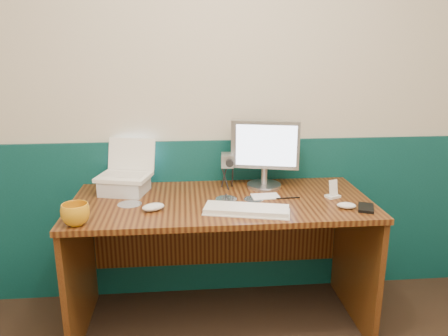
{
  "coord_description": "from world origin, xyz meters",
  "views": [
    {
      "loc": [
        -0.27,
        -0.83,
        1.55
      ],
      "look_at": [
        -0.08,
        1.23,
        0.97
      ],
      "focal_mm": 35.0,
      "sensor_mm": 36.0,
      "label": 1
    }
  ],
  "objects": [
    {
      "name": "wainscot",
      "position": [
        0.0,
        1.74,
        0.5
      ],
      "size": [
        3.48,
        0.02,
        1.0
      ],
      "primitive_type": "cube",
      "color": "#083737",
      "rests_on": "ground"
    },
    {
      "name": "desk",
      "position": [
        -0.08,
        1.38,
        0.38
      ],
      "size": [
        1.6,
        0.7,
        0.75
      ],
      "primitive_type": "cube",
      "color": "#37170A",
      "rests_on": "ground"
    },
    {
      "name": "cd_loose_b",
      "position": [
        0.1,
        1.37,
        0.75
      ],
      "size": [
        0.11,
        0.11,
        0.0
      ],
      "primitive_type": "cylinder",
      "color": "silver",
      "rests_on": "desk"
    },
    {
      "name": "mouse_right",
      "position": [
        0.55,
        1.19,
        0.77
      ],
      "size": [
        0.11,
        0.08,
        0.03
      ],
      "primitive_type": "ellipsoid",
      "rotation": [
        0.0,
        0.0,
        -0.26
      ],
      "color": "white",
      "rests_on": "desk"
    },
    {
      "name": "pen",
      "position": [
        0.28,
        1.37,
        0.75
      ],
      "size": [
        0.13,
        0.01,
        0.01
      ],
      "primitive_type": "cylinder",
      "rotation": [
        0.0,
        1.57,
        0.04
      ],
      "color": "black",
      "rests_on": "desk"
    },
    {
      "name": "laptop",
      "position": [
        -0.61,
        1.55,
        0.95
      ],
      "size": [
        0.32,
        0.28,
        0.23
      ],
      "primitive_type": null,
      "rotation": [
        0.0,
        0.0,
        -0.26
      ],
      "color": "white",
      "rests_on": "laptop_riser"
    },
    {
      "name": "mouse_left",
      "position": [
        -0.43,
        1.25,
        0.77
      ],
      "size": [
        0.13,
        0.11,
        0.04
      ],
      "primitive_type": "ellipsoid",
      "rotation": [
        0.0,
        0.0,
        0.39
      ],
      "color": "silver",
      "rests_on": "desk"
    },
    {
      "name": "cd_spindle",
      "position": [
        -0.06,
        1.33,
        0.76
      ],
      "size": [
        0.11,
        0.11,
        0.02
      ],
      "primitive_type": "cylinder",
      "color": "#B0B8C0",
      "rests_on": "desk"
    },
    {
      "name": "papers",
      "position": [
        0.17,
        1.41,
        0.75
      ],
      "size": [
        0.16,
        0.11,
        0.0
      ],
      "primitive_type": "cube",
      "rotation": [
        0.0,
        0.0,
        0.06
      ],
      "color": "silver",
      "rests_on": "desk"
    },
    {
      "name": "keyboard",
      "position": [
        0.03,
        1.18,
        0.76
      ],
      "size": [
        0.44,
        0.23,
        0.02
      ],
      "primitive_type": "cube",
      "rotation": [
        0.0,
        0.0,
        -0.24
      ],
      "color": "white",
      "rests_on": "desk"
    },
    {
      "name": "camcorder",
      "position": [
        -0.03,
        1.58,
        0.84
      ],
      "size": [
        0.1,
        0.13,
        0.19
      ],
      "primitive_type": null,
      "rotation": [
        0.0,
        0.0,
        -0.09
      ],
      "color": "#AAAAAF",
      "rests_on": "desk"
    },
    {
      "name": "mug",
      "position": [
        -0.78,
        1.1,
        0.8
      ],
      "size": [
        0.17,
        0.17,
        0.1
      ],
      "primitive_type": "imported",
      "rotation": [
        0.0,
        0.0,
        -0.42
      ],
      "color": "orange",
      "rests_on": "desk"
    },
    {
      "name": "music_player",
      "position": [
        0.53,
        1.36,
        0.81
      ],
      "size": [
        0.06,
        0.04,
        0.09
      ],
      "primitive_type": "cube",
      "rotation": [
        -0.17,
        0.0,
        0.4
      ],
      "color": "white",
      "rests_on": "dock"
    },
    {
      "name": "monitor",
      "position": [
        0.19,
        1.58,
        0.94
      ],
      "size": [
        0.4,
        0.2,
        0.39
      ],
      "primitive_type": null,
      "rotation": [
        0.0,
        0.0,
        -0.24
      ],
      "color": "#AFAEB3",
      "rests_on": "desk"
    },
    {
      "name": "dock",
      "position": [
        0.53,
        1.36,
        0.76
      ],
      "size": [
        0.09,
        0.08,
        0.01
      ],
      "primitive_type": "cube",
      "rotation": [
        0.0,
        0.0,
        0.4
      ],
      "color": "white",
      "rests_on": "desk"
    },
    {
      "name": "laptop_riser",
      "position": [
        -0.61,
        1.55,
        0.79
      ],
      "size": [
        0.28,
        0.26,
        0.08
      ],
      "primitive_type": "cube",
      "rotation": [
        0.0,
        0.0,
        -0.26
      ],
      "color": "silver",
      "rests_on": "desk"
    },
    {
      "name": "back_wall",
      "position": [
        0.0,
        1.75,
        1.25
      ],
      "size": [
        3.5,
        0.04,
        2.5
      ],
      "primitive_type": "cube",
      "color": "beige",
      "rests_on": "ground"
    },
    {
      "name": "pda",
      "position": [
        0.64,
        1.17,
        0.76
      ],
      "size": [
        0.12,
        0.15,
        0.01
      ],
      "primitive_type": "cube",
      "rotation": [
        0.0,
        0.0,
        -0.38
      ],
      "color": "black",
      "rests_on": "desk"
    },
    {
      "name": "cd_loose_a",
      "position": [
        -0.56,
        1.36,
        0.75
      ],
      "size": [
        0.13,
        0.13,
        0.0
      ],
      "primitive_type": "cylinder",
      "color": "silver",
      "rests_on": "desk"
    }
  ]
}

